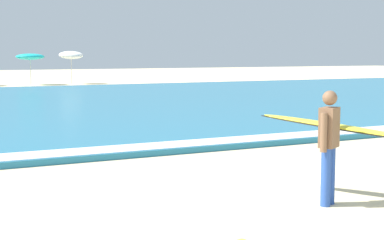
{
  "coord_description": "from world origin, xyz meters",
  "views": [
    {
      "loc": [
        -3.97,
        -6.01,
        2.28
      ],
      "look_at": [
        1.03,
        3.57,
        1.1
      ],
      "focal_mm": 57.35,
      "sensor_mm": 36.0,
      "label": 1
    }
  ],
  "objects": [
    {
      "name": "beach_umbrella_5",
      "position": [
        9.28,
        38.9,
        2.15
      ],
      "size": [
        1.8,
        1.84,
        2.52
      ],
      "color": "beige",
      "rests_on": "ground"
    },
    {
      "name": "surf_foam",
      "position": [
        0.0,
        6.85,
        0.15
      ],
      "size": [
        120.0,
        0.98,
        0.01
      ],
      "primitive_type": "cube",
      "color": "white",
      "rests_on": "sea"
    },
    {
      "name": "surfer_with_board",
      "position": [
        2.26,
        1.2,
        1.04
      ],
      "size": [
        1.67,
        2.51,
        1.73
      ],
      "color": "#284CA3",
      "rests_on": "ground"
    },
    {
      "name": "beach_umbrella_4",
      "position": [
        6.23,
        38.88,
        2.04
      ],
      "size": [
        2.04,
        2.05,
        2.28
      ],
      "color": "beige",
      "rests_on": "ground"
    }
  ]
}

